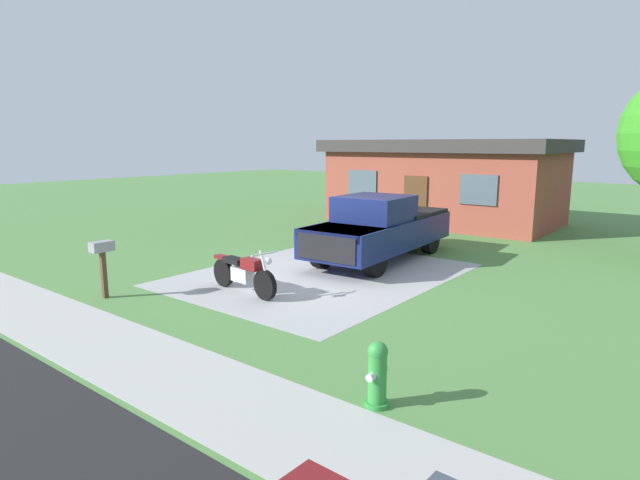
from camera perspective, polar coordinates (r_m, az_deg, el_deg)
The scene contains 8 objects.
ground_plane at distance 13.44m, azimuth 0.20°, elevation -3.80°, with size 80.00×80.00×0.00m, color #4E8040.
driveway_pad at distance 13.44m, azimuth 0.20°, elevation -3.79°, with size 5.72×7.34×0.01m, color #A2A2A2.
sidewalk_strip at distance 9.69m, azimuth -22.75°, elevation -10.40°, with size 36.00×1.80×0.01m, color #AAAAA5.
motorcycle at distance 11.81m, azimuth -8.42°, elevation -3.57°, with size 2.21×0.70×1.09m.
pickup_truck at distance 15.08m, azimuth 6.79°, elevation 1.40°, with size 2.34×5.73×1.90m.
fire_hydrant at distance 6.87m, azimuth 6.34°, elevation -14.54°, with size 0.32×0.40×0.87m.
mailbox at distance 12.16m, azimuth -22.87°, elevation -1.45°, with size 0.26×0.48×1.26m.
neighbor_house at distance 22.93m, azimuth 13.52°, elevation 6.40°, with size 9.60×5.60×3.50m.
Camera 1 is at (8.06, -10.22, 3.33)m, focal length 29.03 mm.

